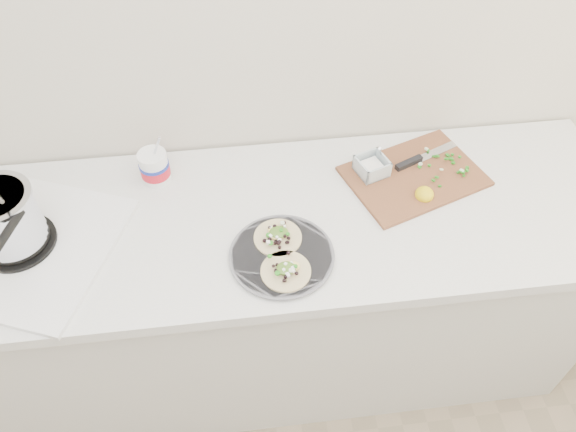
{
  "coord_description": "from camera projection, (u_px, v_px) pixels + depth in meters",
  "views": [
    {
      "loc": [
        0.05,
        0.32,
        2.17
      ],
      "look_at": [
        0.17,
        1.36,
        0.96
      ],
      "focal_mm": 35.0,
      "sensor_mm": 36.0,
      "label": 1
    }
  ],
  "objects": [
    {
      "name": "taco_plate",
      "position": [
        282.0,
        254.0,
        1.56
      ],
      "size": [
        0.3,
        0.3,
        0.04
      ],
      "rotation": [
        0.0,
        0.0,
        -0.19
      ],
      "color": "#5E5D64",
      "rests_on": "counter"
    },
    {
      "name": "cutboard",
      "position": [
        411.0,
        172.0,
        1.78
      ],
      "size": [
        0.48,
        0.41,
        0.07
      ],
      "rotation": [
        0.0,
        0.0,
        0.34
      ],
      "color": "brown",
      "rests_on": "counter"
    },
    {
      "name": "tub",
      "position": [
        155.0,
        165.0,
        1.73
      ],
      "size": [
        0.09,
        0.09,
        0.21
      ],
      "rotation": [
        0.0,
        0.0,
        0.03
      ],
      "color": "white",
      "rests_on": "counter"
    },
    {
      "name": "counter",
      "position": [
        238.0,
        299.0,
        2.01
      ],
      "size": [
        2.44,
        0.66,
        0.9
      ],
      "color": "beige",
      "rests_on": "ground"
    },
    {
      "name": "stove",
      "position": [
        10.0,
        228.0,
        1.54
      ],
      "size": [
        0.66,
        0.64,
        0.25
      ],
      "rotation": [
        0.0,
        0.0,
        -0.38
      ],
      "color": "silver",
      "rests_on": "counter"
    }
  ]
}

